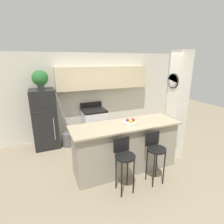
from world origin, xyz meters
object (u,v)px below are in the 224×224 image
Objects in this scene: bar_stool_left at (124,157)px; trash_bin at (68,140)px; stove_range at (94,123)px; potted_plant_on_fridge at (40,79)px; fruit_bowl at (130,122)px; bar_stool_right at (155,150)px; refrigerator at (45,119)px.

bar_stool_left is 2.33m from trash_bin.
stove_range reaches higher than bar_stool_left.
fruit_bowl is at bearing -48.54° from potted_plant_on_fridge.
fruit_bowl is at bearing 113.82° from bar_stool_right.
stove_range is 2.82× the size of trash_bin.
stove_range is 2.49m from bar_stool_right.
refrigerator is 5.78× the size of fruit_bowl.
stove_range is 2.00m from potted_plant_on_fridge.
refrigerator is 3.30× the size of potted_plant_on_fridge.
bar_stool_left is at bearing -63.28° from refrigerator.
potted_plant_on_fridge is at bearing 156.71° from trash_bin.
refrigerator is at bearing -64.45° from potted_plant_on_fridge.
refrigerator is at bearing -178.69° from stove_range.
fruit_bowl reaches higher than bar_stool_left.
stove_range is at bearing 96.86° from fruit_bowl.
fruit_bowl is (0.22, -1.87, 0.64)m from stove_range.
refrigerator is 0.85m from trash_bin.
trash_bin is at bearing 107.23° from bar_stool_left.
bar_stool_right is at bearing -66.18° from fruit_bowl.
bar_stool_left is 3.65× the size of fruit_bowl.
potted_plant_on_fridge is (-1.87, 2.40, 1.20)m from bar_stool_right.
bar_stool_left is at bearing 180.00° from bar_stool_right.
bar_stool_right is 3.65× the size of fruit_bowl.
trash_bin is (-1.34, 2.17, -0.50)m from bar_stool_right.
potted_plant_on_fridge reaches higher than bar_stool_left.
bar_stool_left is at bearing -72.77° from trash_bin.
bar_stool_left is 2.94m from potted_plant_on_fridge.
refrigerator is 1.44m from stove_range.
fruit_bowl is (1.62, -1.84, -0.79)m from potted_plant_on_fridge.
bar_stool_right is at bearing -52.05° from refrigerator.
bar_stool_left is at bearing -63.28° from potted_plant_on_fridge.
trash_bin is at bearing -163.12° from stove_range.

